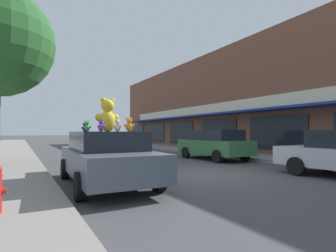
{
  "coord_description": "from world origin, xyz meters",
  "views": [
    {
      "loc": [
        -5.44,
        -7.24,
        1.43
      ],
      "look_at": [
        -0.12,
        2.11,
        1.69
      ],
      "focal_mm": 28.0,
      "sensor_mm": 36.0,
      "label": 1
    }
  ],
  "objects": [
    {
      "name": "sidewalk_far",
      "position": [
        6.25,
        0.0,
        0.08
      ],
      "size": [
        3.29,
        90.0,
        0.16
      ],
      "color": "gray",
      "rests_on": "ground_plane"
    },
    {
      "name": "teddy_bear_giant",
      "position": [
        -3.21,
        0.25,
        1.93
      ],
      "size": [
        0.74,
        0.46,
        0.99
      ],
      "rotation": [
        0.0,
        0.0,
        3.23
      ],
      "color": "yellow",
      "rests_on": "plush_art_car"
    },
    {
      "name": "teddy_bear_cream",
      "position": [
        -3.43,
        -1.28,
        1.6
      ],
      "size": [
        0.22,
        0.14,
        0.3
      ],
      "rotation": [
        0.0,
        0.0,
        3.27
      ],
      "color": "beige",
      "rests_on": "plush_art_car"
    },
    {
      "name": "teddy_bear_orange",
      "position": [
        -3.15,
        -1.32,
        1.62
      ],
      "size": [
        0.26,
        0.19,
        0.34
      ],
      "rotation": [
        0.0,
        0.0,
        2.73
      ],
      "color": "orange",
      "rests_on": "plush_art_car"
    },
    {
      "name": "teddy_bear_green",
      "position": [
        -4.01,
        -0.74,
        1.58
      ],
      "size": [
        0.2,
        0.13,
        0.27
      ],
      "rotation": [
        0.0,
        0.0,
        2.97
      ],
      "color": "green",
      "rests_on": "plush_art_car"
    },
    {
      "name": "plush_art_car",
      "position": [
        -3.37,
        -0.15,
        0.77
      ],
      "size": [
        2.14,
        4.74,
        1.45
      ],
      "rotation": [
        0.0,
        0.0,
        -0.04
      ],
      "color": "#4C5660",
      "rests_on": "ground_plane"
    },
    {
      "name": "teddy_bear_purple",
      "position": [
        -3.68,
        -0.79,
        1.6
      ],
      "size": [
        0.2,
        0.23,
        0.31
      ],
      "rotation": [
        0.0,
        0.0,
        2.17
      ],
      "color": "purple",
      "rests_on": "plush_art_car"
    },
    {
      "name": "parked_car_far_center",
      "position": [
        3.52,
        3.62,
        0.85
      ],
      "size": [
        1.96,
        4.29,
        1.56
      ],
      "color": "#336B3D",
      "rests_on": "ground_plane"
    },
    {
      "name": "ground_plane",
      "position": [
        0.0,
        0.0,
        0.0
      ],
      "size": [
        260.0,
        260.0,
        0.0
      ],
      "primitive_type": "plane",
      "color": "#424244"
    },
    {
      "name": "storefront_row",
      "position": [
        14.22,
        8.39,
        3.95
      ],
      "size": [
        13.94,
        37.04,
        7.9
      ],
      "color": "brown",
      "rests_on": "ground_plane"
    },
    {
      "name": "teddy_bear_black",
      "position": [
        -3.83,
        0.38,
        1.57
      ],
      "size": [
        0.19,
        0.13,
        0.25
      ],
      "rotation": [
        0.0,
        0.0,
        2.9
      ],
      "color": "black",
      "rests_on": "plush_art_car"
    }
  ]
}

